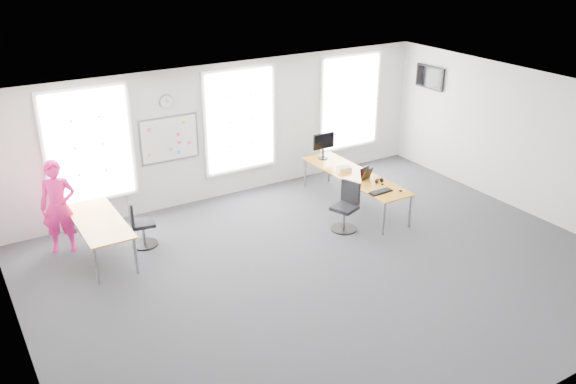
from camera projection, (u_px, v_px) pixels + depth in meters
floor at (329, 270)px, 10.84m from camera, size 10.00×10.00×0.00m
ceiling at (334, 106)px, 9.65m from camera, size 10.00×10.00×0.00m
wall_back at (227, 131)px, 13.38m from camera, size 10.00×0.00×10.00m
wall_front at (528, 310)px, 7.11m from camera, size 10.00×0.00×10.00m
wall_left at (14, 273)px, 7.87m from camera, size 0.00×10.00×10.00m
wall_right at (529, 143)px, 12.62m from camera, size 0.00×10.00×10.00m
window_left at (89, 146)px, 11.86m from camera, size 1.60×0.06×2.20m
window_mid at (240, 120)px, 13.42m from camera, size 1.60×0.06×2.20m
window_right at (350, 102)px, 14.85m from camera, size 1.60×0.06×2.20m
desk_right at (355, 176)px, 13.11m from camera, size 0.80×2.98×0.73m
desk_left at (99, 223)px, 11.05m from camera, size 0.80×2.01×0.73m
chair_right at (346, 209)px, 12.17m from camera, size 0.58×0.58×0.99m
chair_left at (140, 226)px, 11.52m from camera, size 0.51×0.51×0.95m
person at (59, 207)px, 11.17m from camera, size 0.76×0.64×1.79m
whiteboard at (169, 139)px, 12.70m from camera, size 1.20×0.03×0.90m
wall_clock at (166, 102)px, 12.38m from camera, size 0.30×0.04×0.30m
tv at (430, 77)px, 14.63m from camera, size 0.06×0.90×0.55m
keyboard at (381, 192)px, 12.20m from camera, size 0.51×0.20×0.02m
mouse at (400, 191)px, 12.24m from camera, size 0.08×0.11×0.04m
lens_cap at (383, 184)px, 12.58m from camera, size 0.07×0.07×0.01m
headphones at (379, 181)px, 12.64m from camera, size 0.17×0.09×0.10m
laptop_sleeve at (366, 174)px, 12.80m from camera, size 0.33×0.26×0.26m
paper_stack at (344, 169)px, 13.26m from camera, size 0.32×0.27×0.10m
monitor at (324, 144)px, 13.84m from camera, size 0.55×0.22×0.61m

